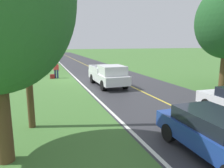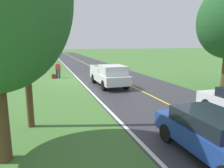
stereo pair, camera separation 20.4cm
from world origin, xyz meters
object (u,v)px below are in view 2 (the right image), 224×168
Objects in this scene: suitcase_carried at (54,76)px; pickup_truck_passing at (110,75)px; hitchhiker_walking at (58,69)px; sedan_ahead_same_lane at (214,134)px; utility_pole_roadside at (24,31)px.

suitcase_carried is 7.02m from pickup_truck_passing.
hitchhiker_walking reaches higher than sedan_ahead_same_lane.
hitchhiker_walking is 3.80× the size of suitcase_carried.
hitchhiker_walking is 0.32× the size of pickup_truck_passing.
pickup_truck_passing is at bearing -128.80° from utility_pole_roadside.
sedan_ahead_same_lane is at bearing 12.58° from suitcase_carried.
utility_pole_roadside is at bearing 81.16° from hitchhiker_walking.
pickup_truck_passing reaches higher than suitcase_carried.
sedan_ahead_same_lane is (0.15, 11.64, -0.21)m from pickup_truck_passing.
sedan_ahead_same_lane is (-4.08, 17.19, 0.54)m from suitcase_carried.
hitchhiker_walking is at bearing 100.86° from suitcase_carried.
hitchhiker_walking is 0.40× the size of sedan_ahead_same_lane.
hitchhiker_walking is at bearing -78.02° from sedan_ahead_same_lane.
utility_pole_roadside is at bearing -7.85° from suitcase_carried.
suitcase_carried is 0.08× the size of pickup_truck_passing.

